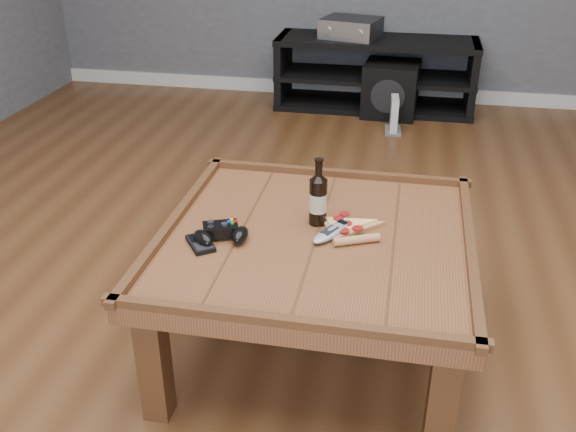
% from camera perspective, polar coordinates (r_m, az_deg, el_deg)
% --- Properties ---
extents(ground, '(6.00, 6.00, 0.00)m').
position_cam_1_polar(ground, '(2.35, 2.33, -11.36)').
color(ground, '#4C2B15').
rests_on(ground, ground).
extents(baseboard, '(5.00, 0.02, 0.10)m').
position_cam_1_polar(baseboard, '(5.01, 7.81, 10.91)').
color(baseboard, silver).
rests_on(baseboard, ground).
extents(coffee_table, '(1.03, 1.03, 0.48)m').
position_cam_1_polar(coffee_table, '(2.12, 2.53, -3.13)').
color(coffee_table, '#593019').
rests_on(coffee_table, ground).
extents(media_console, '(1.40, 0.45, 0.50)m').
position_cam_1_polar(media_console, '(4.72, 7.75, 12.36)').
color(media_console, black).
rests_on(media_console, ground).
extents(beer_bottle, '(0.06, 0.06, 0.23)m').
position_cam_1_polar(beer_bottle, '(2.12, 2.69, 1.60)').
color(beer_bottle, black).
rests_on(beer_bottle, coffee_table).
extents(game_controller, '(0.19, 0.16, 0.05)m').
position_cam_1_polar(game_controller, '(2.06, -5.95, -1.55)').
color(game_controller, black).
rests_on(game_controller, coffee_table).
extents(pizza_slice, '(0.26, 0.32, 0.03)m').
position_cam_1_polar(pizza_slice, '(2.12, 5.37, -1.09)').
color(pizza_slice, tan).
rests_on(pizza_slice, coffee_table).
extents(smartphone, '(0.12, 0.14, 0.02)m').
position_cam_1_polar(smartphone, '(2.05, -7.78, -2.42)').
color(smartphone, black).
rests_on(smartphone, coffee_table).
extents(remote_control, '(0.15, 0.20, 0.03)m').
position_cam_1_polar(remote_control, '(2.09, 3.98, -1.36)').
color(remote_control, gray).
rests_on(remote_control, coffee_table).
extents(av_receiver, '(0.44, 0.39, 0.13)m').
position_cam_1_polar(av_receiver, '(4.66, 5.61, 16.31)').
color(av_receiver, black).
rests_on(av_receiver, media_console).
extents(subwoofer, '(0.39, 0.39, 0.37)m').
position_cam_1_polar(subwoofer, '(4.62, 9.13, 11.09)').
color(subwoofer, black).
rests_on(subwoofer, ground).
extents(game_console, '(0.12, 0.19, 0.23)m').
position_cam_1_polar(game_console, '(4.30, 9.39, 8.75)').
color(game_console, slate).
rests_on(game_console, ground).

